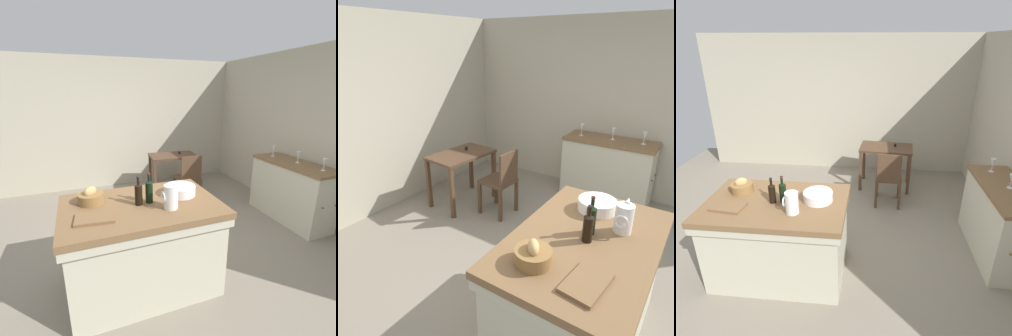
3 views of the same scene
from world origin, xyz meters
The scene contains 16 objects.
ground_plane centered at (0.00, 0.00, 0.00)m, with size 6.76×6.76×0.00m, color gray.
wall_back centered at (0.00, 2.60, 1.30)m, with size 5.32×0.12×2.60m, color #B2AA93.
wall_right centered at (2.60, 0.00, 1.30)m, with size 0.12×5.20×2.60m, color #B2AA93.
island_table centered at (-0.28, -0.53, 0.49)m, with size 1.49×0.96×0.92m.
side_cabinet centered at (2.26, 0.06, 0.46)m, with size 0.52×1.31×0.92m.
writing_desk centered at (0.95, 1.75, 0.64)m, with size 0.95×0.64×0.81m.
wooden_chair centered at (0.98, 1.08, 0.50)m, with size 0.42×0.42×0.92m.
pitcher centered at (-0.05, -0.72, 1.03)m, with size 0.17×0.13×0.27m.
wash_bowl centered at (0.16, -0.46, 0.97)m, with size 0.31×0.31×0.10m, color white.
bread_basket centered at (-0.73, -0.35, 0.98)m, with size 0.24×0.24×0.17m.
cutting_board centered at (-0.72, -0.70, 0.93)m, with size 0.32×0.21×0.02m, color brown.
wine_bottle_dark centered at (-0.20, -0.53, 1.04)m, with size 0.07×0.07×0.29m.
wine_bottle_amber centered at (-0.31, -0.55, 1.03)m, with size 0.07×0.07×0.28m.
wine_glass_far_left centered at (2.30, -0.38, 1.04)m, with size 0.07×0.07×0.17m.
wine_glass_left centered at (2.29, 0.04, 1.04)m, with size 0.07×0.07×0.17m.
wine_glass_middle centered at (2.24, 0.49, 1.04)m, with size 0.07×0.07×0.18m.
Camera 2 is at (-2.16, -1.12, 2.22)m, focal length 33.40 mm.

